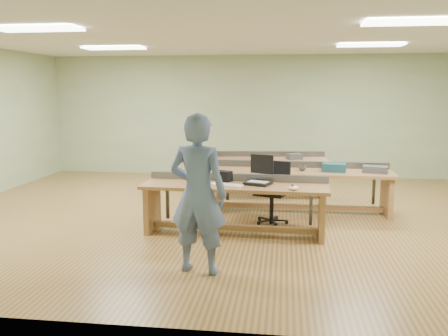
% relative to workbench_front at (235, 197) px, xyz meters
% --- Properties ---
extents(floor, '(10.00, 10.00, 0.00)m').
position_rel_workbench_front_xyz_m(floor, '(-0.22, 1.03, -0.55)').
color(floor, olive).
rests_on(floor, ground).
extents(ceiling, '(10.00, 10.00, 0.00)m').
position_rel_workbench_front_xyz_m(ceiling, '(-0.22, 1.03, 2.45)').
color(ceiling, silver).
rests_on(ceiling, wall_back).
extents(wall_back, '(10.00, 0.04, 3.00)m').
position_rel_workbench_front_xyz_m(wall_back, '(-0.22, 5.03, 0.95)').
color(wall_back, '#A4BA8D').
rests_on(wall_back, floor).
extents(wall_front, '(10.00, 0.04, 3.00)m').
position_rel_workbench_front_xyz_m(wall_front, '(-0.22, -2.97, 0.95)').
color(wall_front, '#A4BA8D').
rests_on(wall_front, floor).
extents(fluor_panels, '(6.20, 3.50, 0.03)m').
position_rel_workbench_front_xyz_m(fluor_panels, '(-0.22, 1.03, 2.42)').
color(fluor_panels, white).
rests_on(fluor_panels, ceiling).
extents(workbench_front, '(2.78, 0.84, 0.86)m').
position_rel_workbench_front_xyz_m(workbench_front, '(0.00, 0.00, 0.00)').
color(workbench_front, '#996440').
rests_on(workbench_front, floor).
extents(workbench_mid, '(3.14, 0.84, 0.86)m').
position_rel_workbench_front_xyz_m(workbench_mid, '(1.00, 1.40, 0.01)').
color(workbench_mid, '#996440').
rests_on(workbench_mid, floor).
extents(workbench_back, '(3.00, 1.05, 0.86)m').
position_rel_workbench_front_xyz_m(workbench_back, '(0.12, 2.77, 0.00)').
color(workbench_back, '#996440').
rests_on(workbench_back, floor).
extents(person, '(0.75, 0.56, 1.88)m').
position_rel_workbench_front_xyz_m(person, '(-0.26, -1.59, 0.38)').
color(person, slate).
rests_on(person, floor).
extents(laptop_base, '(0.44, 0.40, 0.04)m').
position_rel_workbench_front_xyz_m(laptop_base, '(0.34, 0.02, 0.22)').
color(laptop_base, black).
rests_on(laptop_base, workbench_front).
extents(laptop_screen, '(0.35, 0.14, 0.29)m').
position_rel_workbench_front_xyz_m(laptop_screen, '(0.39, 0.15, 0.48)').
color(laptop_screen, black).
rests_on(laptop_screen, laptop_base).
extents(keyboard, '(0.51, 0.31, 0.03)m').
position_rel_workbench_front_xyz_m(keyboard, '(-0.11, -0.15, 0.21)').
color(keyboard, white).
rests_on(keyboard, workbench_front).
extents(trackball_mouse, '(0.16, 0.18, 0.06)m').
position_rel_workbench_front_xyz_m(trackball_mouse, '(0.86, -0.30, 0.23)').
color(trackball_mouse, white).
rests_on(trackball_mouse, workbench_front).
extents(camera_bag, '(0.28, 0.23, 0.16)m').
position_rel_workbench_front_xyz_m(camera_bag, '(-0.20, 0.21, 0.28)').
color(camera_bag, black).
rests_on(camera_bag, workbench_front).
extents(task_chair, '(0.68, 0.68, 0.99)m').
position_rel_workbench_front_xyz_m(task_chair, '(0.55, 0.64, -0.19)').
color(task_chair, black).
rests_on(task_chair, floor).
extents(parts_bin_teal, '(0.44, 0.36, 0.14)m').
position_rel_workbench_front_xyz_m(parts_bin_teal, '(1.58, 1.37, 0.27)').
color(parts_bin_teal, '#164048').
rests_on(parts_bin_teal, workbench_mid).
extents(parts_bin_grey, '(0.45, 0.34, 0.11)m').
position_rel_workbench_front_xyz_m(parts_bin_grey, '(2.26, 1.34, 0.25)').
color(parts_bin_grey, '#3A3A3C').
rests_on(parts_bin_grey, workbench_mid).
extents(mug, '(0.14, 0.14, 0.10)m').
position_rel_workbench_front_xyz_m(mug, '(1.03, 1.36, 0.25)').
color(mug, '#3A3A3C').
rests_on(mug, workbench_mid).
extents(drinks_can, '(0.08, 0.08, 0.11)m').
position_rel_workbench_front_xyz_m(drinks_can, '(0.78, 1.28, 0.25)').
color(drinks_can, silver).
rests_on(drinks_can, workbench_mid).
extents(storage_box_back, '(0.37, 0.30, 0.19)m').
position_rel_workbench_front_xyz_m(storage_box_back, '(-0.92, 2.83, 0.29)').
color(storage_box_back, black).
rests_on(storage_box_back, workbench_back).
extents(tray_back, '(0.35, 0.31, 0.11)m').
position_rel_workbench_front_xyz_m(tray_back, '(0.92, 2.76, 0.25)').
color(tray_back, '#3A3A3C').
rests_on(tray_back, workbench_back).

